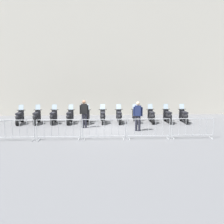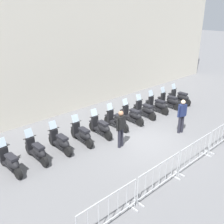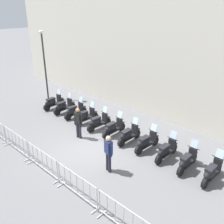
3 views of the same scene
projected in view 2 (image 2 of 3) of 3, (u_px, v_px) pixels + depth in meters
The scene contains 18 objects.
ground_plane at pixel (144, 141), 11.95m from camera, with size 120.00×120.00×0.00m, color slate.
motorcycle_0 at pixel (10, 162), 9.52m from camera, with size 0.64×1.72×1.24m.
motorcycle_1 at pixel (37, 151), 10.25m from camera, with size 0.60×1.72×1.24m.
motorcycle_2 at pixel (61, 142), 10.96m from camera, with size 0.58×1.73×1.24m.
motorcycle_3 at pixel (82, 134), 11.61m from camera, with size 0.56×1.72×1.24m.
motorcycle_4 at pixel (101, 127), 12.30m from camera, with size 0.56×1.73×1.24m.
motorcycle_5 at pixel (117, 121), 13.04m from camera, with size 0.59×1.72×1.24m.
motorcycle_6 at pixel (132, 115), 13.72m from camera, with size 0.59×1.72×1.24m.
motorcycle_7 at pixel (145, 110), 14.44m from camera, with size 0.56×1.72×1.24m.
motorcycle_8 at pixel (158, 105), 15.14m from camera, with size 0.58×1.73×1.24m.
motorcycle_9 at pixel (170, 101), 15.79m from camera, with size 0.63×1.72×1.24m.
motorcycle_10 at pixel (180, 97), 16.48m from camera, with size 0.58×1.73×1.24m.
barrier_segment_0 at pixel (109, 211), 7.12m from camera, with size 2.19×0.68×1.07m.
barrier_segment_1 at pixel (159, 177), 8.56m from camera, with size 2.19×0.68×1.07m.
barrier_segment_2 at pixel (195, 153), 10.00m from camera, with size 2.19×0.68×1.07m.
barrier_segment_3 at pixel (222, 135), 11.44m from camera, with size 2.19×0.68×1.07m.
officer_near_row_end at pixel (182, 114), 12.44m from camera, with size 0.54×0.27×1.73m.
officer_mid_plaza at pixel (121, 127), 11.12m from camera, with size 0.54×0.30×1.73m.
Camera 2 is at (-7.43, -7.66, 5.77)m, focal length 40.97 mm.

